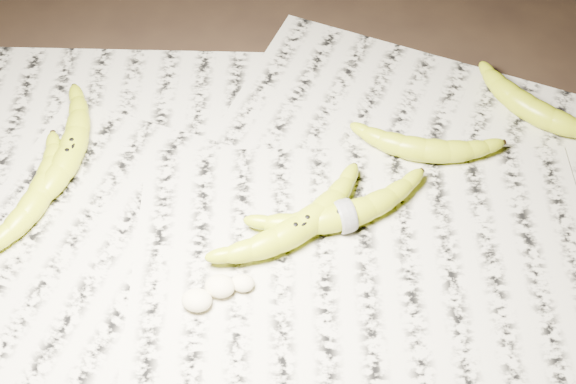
# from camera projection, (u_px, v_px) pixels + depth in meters

# --- Properties ---
(ground) EXTENTS (3.00, 3.00, 0.00)m
(ground) POSITION_uv_depth(u_px,v_px,m) (301.00, 236.00, 0.97)
(ground) COLOR black
(ground) RESTS_ON ground
(newspaper_patch) EXTENTS (0.90, 0.70, 0.01)m
(newspaper_patch) POSITION_uv_depth(u_px,v_px,m) (273.00, 213.00, 0.99)
(newspaper_patch) COLOR beige
(newspaper_patch) RESTS_ON ground
(banana_left_a) EXTENTS (0.06, 0.20, 0.04)m
(banana_left_a) POSITION_uv_depth(u_px,v_px,m) (70.00, 151.00, 1.02)
(banana_left_a) COLOR #A3BA17
(banana_left_a) RESTS_ON newspaper_patch
(banana_left_b) EXTENTS (0.08, 0.18, 0.03)m
(banana_left_b) POSITION_uv_depth(u_px,v_px,m) (37.00, 195.00, 0.98)
(banana_left_b) COLOR #A3BA17
(banana_left_b) RESTS_ON newspaper_patch
(banana_center) EXTENTS (0.18, 0.18, 0.04)m
(banana_center) POSITION_uv_depth(u_px,v_px,m) (300.00, 226.00, 0.95)
(banana_center) COLOR #A3BA17
(banana_center) RESTS_ON newspaper_patch
(banana_taped) EXTENTS (0.21, 0.14, 0.03)m
(banana_taped) POSITION_uv_depth(u_px,v_px,m) (345.00, 214.00, 0.96)
(banana_taped) COLOR #A3BA17
(banana_taped) RESTS_ON newspaper_patch
(banana_upper_a) EXTENTS (0.17, 0.06, 0.03)m
(banana_upper_a) POSITION_uv_depth(u_px,v_px,m) (425.00, 148.00, 1.03)
(banana_upper_a) COLOR #A3BA17
(banana_upper_a) RESTS_ON newspaper_patch
(banana_upper_b) EXTENTS (0.17, 0.14, 0.03)m
(banana_upper_b) POSITION_uv_depth(u_px,v_px,m) (532.00, 108.00, 1.07)
(banana_upper_b) COLOR #A3BA17
(banana_upper_b) RESTS_ON newspaper_patch
(measuring_tape) EXTENTS (0.02, 0.04, 0.04)m
(measuring_tape) POSITION_uv_depth(u_px,v_px,m) (345.00, 214.00, 0.96)
(measuring_tape) COLOR white
(measuring_tape) RESTS_ON newspaper_patch
(flesh_chunk_a) EXTENTS (0.04, 0.03, 0.02)m
(flesh_chunk_a) POSITION_uv_depth(u_px,v_px,m) (197.00, 298.00, 0.90)
(flesh_chunk_a) COLOR beige
(flesh_chunk_a) RESTS_ON newspaper_patch
(flesh_chunk_b) EXTENTS (0.04, 0.03, 0.02)m
(flesh_chunk_b) POSITION_uv_depth(u_px,v_px,m) (220.00, 284.00, 0.91)
(flesh_chunk_b) COLOR beige
(flesh_chunk_b) RESTS_ON newspaper_patch
(flesh_chunk_c) EXTENTS (0.03, 0.02, 0.02)m
(flesh_chunk_c) POSITION_uv_depth(u_px,v_px,m) (243.00, 281.00, 0.92)
(flesh_chunk_c) COLOR beige
(flesh_chunk_c) RESTS_ON newspaper_patch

